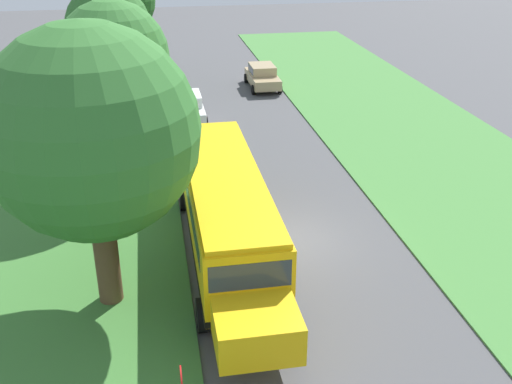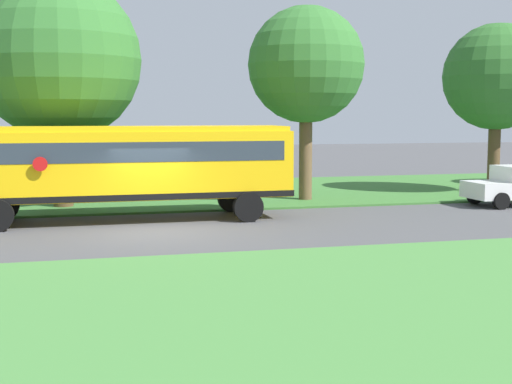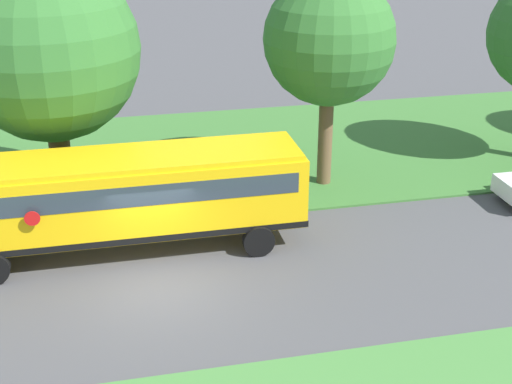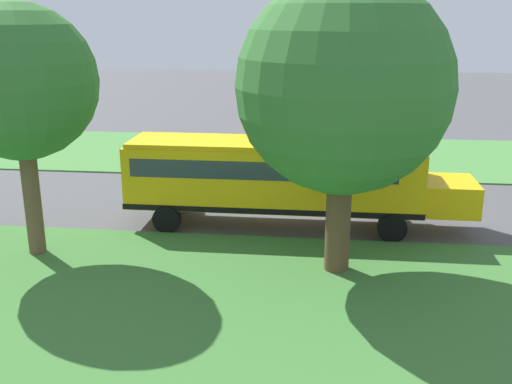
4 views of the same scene
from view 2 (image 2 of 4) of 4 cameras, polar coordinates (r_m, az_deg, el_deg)
ground_plane at (r=21.84m, az=-8.04°, el=-3.19°), size 120.00×120.00×0.00m
grass_verge at (r=31.70m, az=-10.16°, el=-0.24°), size 12.00×80.00×0.08m
grass_far_side at (r=13.13m, az=-3.38°, el=-9.29°), size 10.00×80.00×0.07m
school_bus at (r=24.08m, az=-10.56°, el=2.24°), size 2.85×12.42×3.16m
oak_tree_beside_bus at (r=27.99m, az=-15.62°, el=10.16°), size 6.10×6.10×8.64m
oak_tree_roadside_mid at (r=29.18m, az=4.09°, el=10.39°), size 4.72×4.72×7.92m
oak_tree_far_end at (r=33.77m, az=18.86°, el=8.79°), size 4.73×4.73×7.59m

